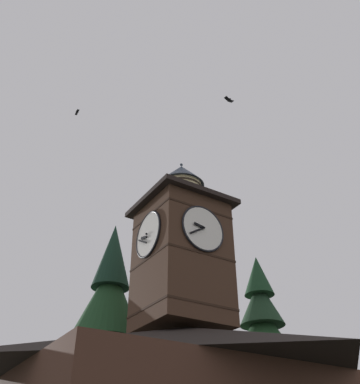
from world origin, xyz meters
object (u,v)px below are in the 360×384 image
clock_tower (181,250)px  moon (121,326)px  pine_tree_behind (103,371)px  flying_bird_high (229,100)px  flying_bird_low (77,112)px

clock_tower → moon: (-10.46, -29.46, 4.85)m
pine_tree_behind → flying_bird_high: flying_bird_high is taller
moon → clock_tower: bearing=70.4°
pine_tree_behind → flying_bird_high: (-2.88, 7.85, 13.45)m
clock_tower → pine_tree_behind: 7.25m
clock_tower → pine_tree_behind: (1.33, -5.24, -4.83)m
moon → flying_bird_low: bearing=58.6°
moon → flying_bird_high: flying_bird_high is taller
clock_tower → flying_bird_low: 11.60m
moon → flying_bird_low: size_ratio=3.40×
pine_tree_behind → flying_bird_high: bearing=110.1°
flying_bird_high → flying_bird_low: (6.61, -6.58, 1.03)m
clock_tower → moon: moon is taller
pine_tree_behind → flying_bird_low: 15.01m
pine_tree_behind → moon: bearing=-116.0°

